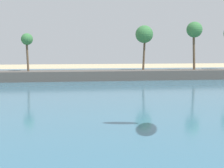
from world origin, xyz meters
The scene contains 2 objects.
sea centered at (0.00, 51.50, 0.03)m, with size 220.00×88.31×0.06m, color #386B84.
palm_headland centered at (-1.31, 55.63, 2.39)m, with size 82.18×6.17×12.24m.
Camera 1 is at (-3.43, -4.26, 5.40)m, focal length 52.38 mm.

